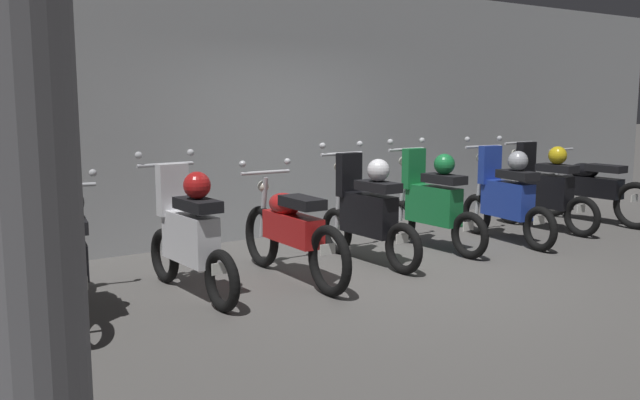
# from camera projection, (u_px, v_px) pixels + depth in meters

# --- Properties ---
(ground_plane) EXTENTS (80.00, 80.00, 0.00)m
(ground_plane) POSITION_uv_depth(u_px,v_px,m) (396.00, 272.00, 7.06)
(ground_plane) COLOR #565451
(back_wall) EXTENTS (16.36, 0.30, 3.27)m
(back_wall) POSITION_uv_depth(u_px,v_px,m) (272.00, 109.00, 8.83)
(back_wall) COLOR #9EA0A3
(back_wall) RESTS_ON ground
(motorbike_slot_1) EXTENTS (0.63, 1.93, 1.15)m
(motorbike_slot_1) POSITION_uv_depth(u_px,v_px,m) (70.00, 253.00, 5.57)
(motorbike_slot_1) COLOR black
(motorbike_slot_1) RESTS_ON ground
(motorbike_slot_2) EXTENTS (0.59, 1.68, 1.29)m
(motorbike_slot_2) POSITION_uv_depth(u_px,v_px,m) (189.00, 234.00, 6.14)
(motorbike_slot_2) COLOR black
(motorbike_slot_2) RESTS_ON ground
(motorbike_slot_3) EXTENTS (0.59, 1.95, 1.15)m
(motorbike_slot_3) POSITION_uv_depth(u_px,v_px,m) (291.00, 230.00, 6.70)
(motorbike_slot_3) COLOR black
(motorbike_slot_3) RESTS_ON ground
(motorbike_slot_4) EXTENTS (0.59, 1.68, 1.29)m
(motorbike_slot_4) POSITION_uv_depth(u_px,v_px,m) (367.00, 211.00, 7.38)
(motorbike_slot_4) COLOR black
(motorbike_slot_4) RESTS_ON ground
(motorbike_slot_5) EXTENTS (0.59, 1.68, 1.29)m
(motorbike_slot_5) POSITION_uv_depth(u_px,v_px,m) (432.00, 202.00, 8.04)
(motorbike_slot_5) COLOR black
(motorbike_slot_5) RESTS_ON ground
(motorbike_slot_6) EXTENTS (0.58, 1.67, 1.29)m
(motorbike_slot_6) POSITION_uv_depth(u_px,v_px,m) (506.00, 197.00, 8.46)
(motorbike_slot_6) COLOR black
(motorbike_slot_6) RESTS_ON ground
(motorbike_slot_7) EXTENTS (0.56, 1.68, 1.18)m
(motorbike_slot_7) POSITION_uv_depth(u_px,v_px,m) (544.00, 188.00, 9.23)
(motorbike_slot_7) COLOR black
(motorbike_slot_7) RESTS_ON ground
(motorbike_slot_8) EXTENTS (0.56, 1.95, 1.03)m
(motorbike_slot_8) POSITION_uv_depth(u_px,v_px,m) (591.00, 188.00, 9.82)
(motorbike_slot_8) COLOR black
(motorbike_slot_8) RESTS_ON ground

